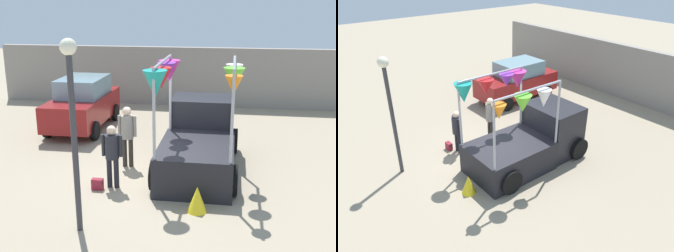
% 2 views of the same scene
% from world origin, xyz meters
% --- Properties ---
extents(ground_plane, '(60.00, 60.00, 0.00)m').
position_xyz_m(ground_plane, '(0.00, 0.00, 0.00)').
color(ground_plane, gray).
extents(vendor_truck, '(2.43, 4.14, 3.13)m').
position_xyz_m(vendor_truck, '(0.84, 0.98, 0.92)').
color(vendor_truck, black).
rests_on(vendor_truck, ground).
extents(parked_car, '(1.88, 4.00, 1.88)m').
position_xyz_m(parked_car, '(-3.69, 4.15, 0.94)').
color(parked_car, maroon).
rests_on(parked_car, ground).
extents(person_customer, '(0.53, 0.34, 1.62)m').
position_xyz_m(person_customer, '(-1.16, -0.74, 0.97)').
color(person_customer, black).
rests_on(person_customer, ground).
extents(person_vendor, '(0.53, 0.34, 1.74)m').
position_xyz_m(person_vendor, '(-1.14, 0.70, 1.06)').
color(person_vendor, '#2D2823').
rests_on(person_vendor, ground).
extents(handbag, '(0.28, 0.16, 0.28)m').
position_xyz_m(handbag, '(-1.51, -0.94, 0.14)').
color(handbag, maroon).
rests_on(handbag, ground).
extents(street_lamp, '(0.32, 0.32, 3.87)m').
position_xyz_m(street_lamp, '(-1.26, -2.86, 2.53)').
color(street_lamp, '#333338').
rests_on(street_lamp, ground).
extents(brick_boundary_wall, '(18.00, 0.36, 2.60)m').
position_xyz_m(brick_boundary_wall, '(0.00, 8.40, 1.30)').
color(brick_boundary_wall, gray).
rests_on(brick_boundary_wall, ground).
extents(folded_kite_bundle_sunflower, '(0.61, 0.61, 0.60)m').
position_xyz_m(folded_kite_bundle_sunflower, '(1.04, -1.72, 0.30)').
color(folded_kite_bundle_sunflower, yellow).
rests_on(folded_kite_bundle_sunflower, ground).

